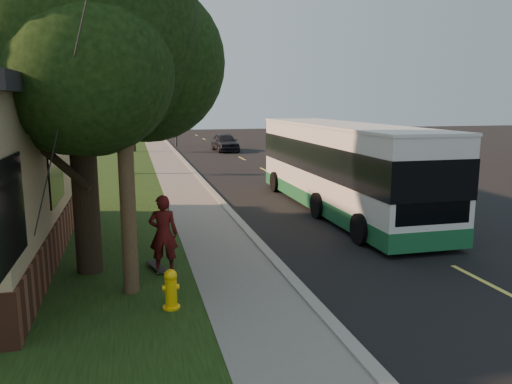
% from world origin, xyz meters
% --- Properties ---
extents(ground, '(120.00, 120.00, 0.00)m').
position_xyz_m(ground, '(0.00, 0.00, 0.00)').
color(ground, black).
rests_on(ground, ground).
extents(road, '(8.00, 80.00, 0.01)m').
position_xyz_m(road, '(4.00, 10.00, 0.01)').
color(road, black).
rests_on(road, ground).
extents(curb, '(0.25, 80.00, 0.12)m').
position_xyz_m(curb, '(0.00, 10.00, 0.06)').
color(curb, gray).
rests_on(curb, ground).
extents(sidewalk, '(2.00, 80.00, 0.08)m').
position_xyz_m(sidewalk, '(-1.00, 10.00, 0.04)').
color(sidewalk, slate).
rests_on(sidewalk, ground).
extents(grass_verge, '(5.00, 80.00, 0.07)m').
position_xyz_m(grass_verge, '(-4.50, 10.00, 0.04)').
color(grass_verge, black).
rests_on(grass_verge, ground).
extents(fire_hydrant, '(0.32, 0.32, 0.74)m').
position_xyz_m(fire_hydrant, '(-2.60, 0.00, 0.43)').
color(fire_hydrant, yellow).
rests_on(fire_hydrant, grass_verge).
extents(utility_pole, '(2.86, 3.21, 9.07)m').
position_xyz_m(utility_pole, '(-3.31, 0.99, 4.63)').
color(utility_pole, '#473321').
rests_on(utility_pole, ground).
extents(leafy_tree, '(6.30, 6.00, 7.80)m').
position_xyz_m(leafy_tree, '(-4.17, 2.65, 5.17)').
color(leafy_tree, black).
rests_on(leafy_tree, grass_verge).
extents(bare_tree_near, '(1.38, 1.21, 4.31)m').
position_xyz_m(bare_tree_near, '(-3.50, 18.00, 2.15)').
color(bare_tree_near, black).
rests_on(bare_tree_near, grass_verge).
extents(bare_tree_far, '(1.38, 1.21, 4.03)m').
position_xyz_m(bare_tree_far, '(-3.00, 30.00, 2.00)').
color(bare_tree_far, black).
rests_on(bare_tree_far, grass_verge).
extents(traffic_signal, '(0.18, 0.22, 5.50)m').
position_xyz_m(traffic_signal, '(0.50, 34.00, 3.16)').
color(traffic_signal, '#2D2D30').
rests_on(traffic_signal, ground).
extents(transit_bus, '(2.59, 11.24, 3.05)m').
position_xyz_m(transit_bus, '(3.85, 7.26, 1.62)').
color(transit_bus, silver).
rests_on(transit_bus, ground).
extents(skateboarder, '(0.69, 0.50, 1.74)m').
position_xyz_m(skateboarder, '(-2.59, 2.06, 0.94)').
color(skateboarder, '#4A0F0E').
rests_on(skateboarder, grass_verge).
extents(skateboard_main, '(0.46, 0.92, 0.08)m').
position_xyz_m(skateboard_main, '(-2.74, 2.24, 0.13)').
color(skateboard_main, black).
rests_on(skateboard_main, grass_verge).
extents(distant_car, '(1.76, 4.13, 1.39)m').
position_xyz_m(distant_car, '(3.81, 29.18, 0.69)').
color(distant_car, black).
rests_on(distant_car, ground).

